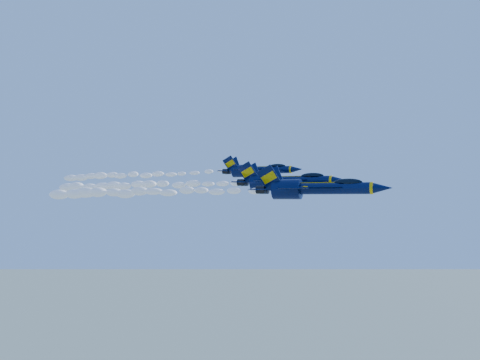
% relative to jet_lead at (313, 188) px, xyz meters
% --- Properties ---
extents(jet_lead, '(19.48, 15.98, 7.24)m').
position_rel_jet_lead_xyz_m(jet_lead, '(0.00, 0.00, 0.00)').
color(jet_lead, black).
extents(smoke_trail_jet_lead, '(40.99, 2.01, 1.81)m').
position_rel_jet_lead_xyz_m(smoke_trail_jet_lead, '(-28.82, 0.00, -0.40)').
color(smoke_trail_jet_lead, white).
extents(jet_second, '(18.83, 15.44, 7.00)m').
position_rel_jet_lead_xyz_m(jet_second, '(-7.21, 9.08, 1.52)').
color(jet_second, black).
extents(smoke_trail_jet_second, '(40.99, 1.95, 1.75)m').
position_rel_jet_lead_xyz_m(smoke_trail_jet_second, '(-35.75, 9.08, 1.13)').
color(smoke_trail_jet_second, white).
extents(jet_third, '(15.87, 13.02, 5.90)m').
position_rel_jet_lead_xyz_m(jet_third, '(-15.12, 17.13, 4.04)').
color(jet_third, black).
extents(smoke_trail_jet_third, '(40.99, 1.64, 1.48)m').
position_rel_jet_lead_xyz_m(smoke_trail_jet_third, '(-42.40, 17.13, 3.67)').
color(smoke_trail_jet_third, white).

